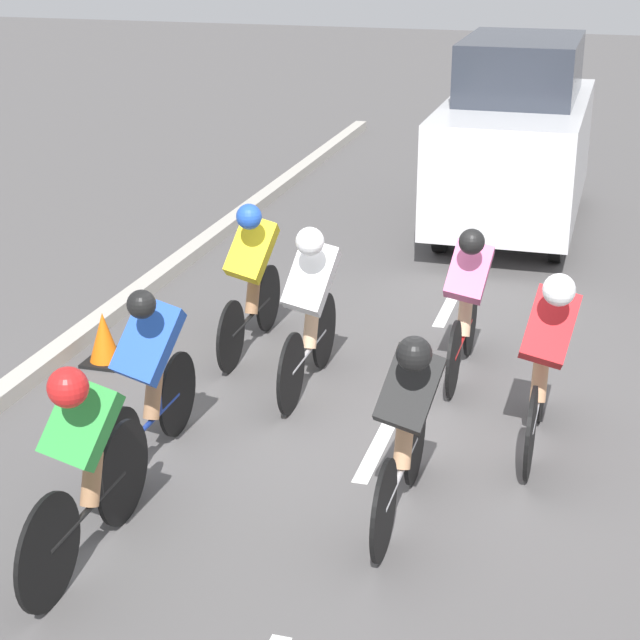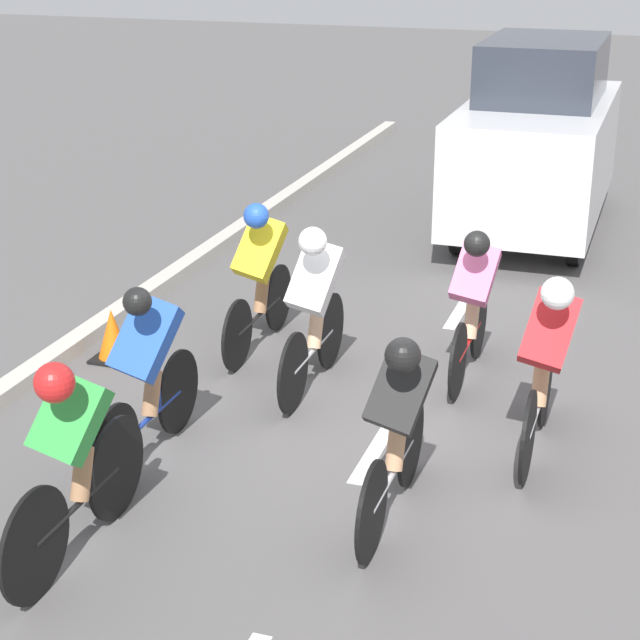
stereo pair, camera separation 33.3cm
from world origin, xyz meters
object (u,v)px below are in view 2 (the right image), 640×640
(cyclist_red, at_px, (545,359))
(cyclist_black, at_px, (397,422))
(cyclist_pink, at_px, (473,299))
(cyclist_green, at_px, (72,452))
(cyclist_blue, at_px, (146,369))
(traffic_cone, at_px, (113,336))
(cyclist_yellow, at_px, (259,271))
(support_car, at_px, (537,139))
(cyclist_white, at_px, (314,303))

(cyclist_red, relative_size, cyclist_black, 0.99)
(cyclist_pink, relative_size, cyclist_green, 0.95)
(cyclist_blue, height_order, traffic_cone, cyclist_blue)
(cyclist_yellow, xyz_separation_m, cyclist_pink, (-1.96, 0.01, -0.04))
(cyclist_red, relative_size, cyclist_blue, 0.98)
(cyclist_yellow, xyz_separation_m, cyclist_red, (-2.73, 1.23, 0.00))
(cyclist_pink, relative_size, support_car, 0.40)
(cyclist_red, distance_m, cyclist_blue, 2.90)
(cyclist_yellow, bearing_deg, cyclist_blue, 90.83)
(cyclist_red, height_order, cyclist_pink, cyclist_red)
(cyclist_red, bearing_deg, cyclist_blue, 21.28)
(support_car, bearing_deg, cyclist_blue, 76.06)
(cyclist_red, distance_m, cyclist_black, 1.50)
(cyclist_yellow, bearing_deg, cyclist_white, 138.17)
(cyclist_yellow, xyz_separation_m, cyclist_green, (-0.19, 3.56, -0.01))
(cyclist_black, xyz_separation_m, traffic_cone, (3.16, -1.91, -0.53))
(cyclist_blue, relative_size, traffic_cone, 3.44)
(cyclist_blue, relative_size, support_car, 0.42)
(cyclist_green, xyz_separation_m, support_car, (-1.62, -8.44, 0.40))
(cyclist_green, height_order, support_car, support_car)
(cyclist_green, bearing_deg, cyclist_black, -149.28)
(cyclist_red, distance_m, traffic_cone, 4.03)
(cyclist_green, relative_size, traffic_cone, 3.47)
(traffic_cone, bearing_deg, cyclist_black, 148.90)
(cyclist_white, height_order, support_car, support_car)
(cyclist_black, height_order, cyclist_green, cyclist_green)
(cyclist_pink, distance_m, cyclist_blue, 2.98)
(cyclist_yellow, relative_size, cyclist_white, 1.01)
(cyclist_white, xyz_separation_m, traffic_cone, (1.97, -0.08, -0.57))
(support_car, bearing_deg, cyclist_yellow, 69.65)
(cyclist_yellow, distance_m, cyclist_blue, 2.28)
(cyclist_black, xyz_separation_m, support_car, (0.14, -7.39, 0.41))
(cyclist_red, relative_size, cyclist_white, 0.99)
(cyclist_pink, distance_m, cyclist_green, 3.97)
(cyclist_white, bearing_deg, cyclist_red, 164.45)
(cyclist_green, distance_m, support_car, 8.61)
(cyclist_white, distance_m, cyclist_green, 2.94)
(cyclist_red, bearing_deg, cyclist_white, -15.55)
(cyclist_green, relative_size, support_car, 0.42)
(cyclist_blue, bearing_deg, cyclist_red, -158.72)
(cyclist_red, height_order, cyclist_green, cyclist_red)
(cyclist_black, bearing_deg, cyclist_red, -121.28)
(cyclist_blue, distance_m, traffic_cone, 2.15)
(cyclist_white, relative_size, cyclist_blue, 0.99)
(cyclist_pink, height_order, cyclist_black, cyclist_black)
(cyclist_yellow, relative_size, cyclist_green, 0.99)
(cyclist_red, height_order, cyclist_blue, cyclist_red)
(cyclist_white, relative_size, traffic_cone, 3.41)
(cyclist_black, relative_size, cyclist_green, 0.98)
(cyclist_yellow, height_order, cyclist_green, cyclist_yellow)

